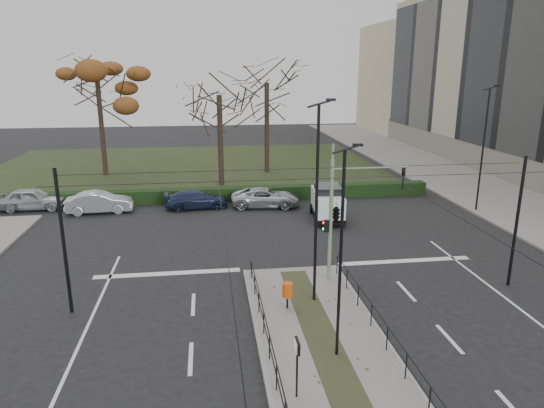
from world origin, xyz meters
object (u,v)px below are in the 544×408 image
(parked_car_second, at_px, (99,202))
(white_van, at_px, (327,201))
(bare_tree_near, at_px, (219,102))
(parked_car_fourth, at_px, (265,197))
(traffic_light, at_px, (338,211))
(streetlamp_median_far, at_px, (317,203))
(litter_bin, at_px, (287,290))
(parked_car_third, at_px, (196,199))
(rust_tree, at_px, (97,78))
(bare_tree_center, at_px, (267,89))
(streetlamp_sidewalk, at_px, (483,148))
(info_panel, at_px, (297,353))
(streetlamp_median_near, at_px, (341,254))
(parked_car_first, at_px, (33,199))

(parked_car_second, bearing_deg, white_van, -107.00)
(bare_tree_near, bearing_deg, parked_car_fourth, -67.43)
(traffic_light, bearing_deg, streetlamp_median_far, -126.31)
(litter_bin, bearing_deg, parked_car_fourth, 86.35)
(parked_car_third, bearing_deg, rust_tree, 29.92)
(parked_car_second, bearing_deg, bare_tree_center, -52.01)
(parked_car_third, distance_m, parked_car_fourth, 4.93)
(litter_bin, height_order, streetlamp_sidewalk, streetlamp_sidewalk)
(parked_car_second, distance_m, rust_tree, 14.97)
(streetlamp_median_far, bearing_deg, litter_bin, -155.80)
(traffic_light, xyz_separation_m, info_panel, (-3.34, -8.04, -1.82))
(streetlamp_sidewalk, bearing_deg, parked_car_second, 172.78)
(litter_bin, xyz_separation_m, info_panel, (-0.64, -5.52, 0.69))
(traffic_light, height_order, bare_tree_center, bare_tree_center)
(parked_car_fourth, bearing_deg, parked_car_second, 96.19)
(traffic_light, relative_size, bare_tree_center, 0.52)
(rust_tree, height_order, bare_tree_center, rust_tree)
(streetlamp_median_far, height_order, parked_car_third, streetlamp_median_far)
(parked_car_fourth, height_order, bare_tree_near, bare_tree_near)
(litter_bin, height_order, bare_tree_near, bare_tree_near)
(parked_car_third, relative_size, parked_car_fourth, 0.91)
(info_panel, bearing_deg, parked_car_fourth, 85.58)
(traffic_light, height_order, streetlamp_median_near, streetlamp_median_near)
(parked_car_second, distance_m, white_van, 15.61)
(bare_tree_near, bearing_deg, parked_car_second, -141.03)
(streetlamp_sidewalk, height_order, rust_tree, rust_tree)
(parked_car_first, relative_size, white_van, 1.06)
(parked_car_second, height_order, bare_tree_center, bare_tree_center)
(litter_bin, xyz_separation_m, streetlamp_median_far, (1.26, 0.57, 3.46))
(streetlamp_median_near, xyz_separation_m, bare_tree_center, (1.44, 31.03, 3.95))
(rust_tree, bearing_deg, info_panel, -70.68)
(streetlamp_median_near, height_order, parked_car_third, streetlamp_median_near)
(parked_car_third, height_order, bare_tree_center, bare_tree_center)
(bare_tree_near, bearing_deg, rust_tree, 152.46)
(litter_bin, bearing_deg, info_panel, -96.61)
(info_panel, relative_size, white_van, 0.44)
(traffic_light, bearing_deg, rust_tree, 120.55)
(white_van, xyz_separation_m, rust_tree, (-17.15, 15.98, 7.60))
(streetlamp_median_near, distance_m, bare_tree_center, 31.32)
(parked_car_first, distance_m, parked_car_fourth, 16.37)
(litter_bin, height_order, streetlamp_median_near, streetlamp_median_near)
(parked_car_first, relative_size, bare_tree_near, 0.46)
(bare_tree_center, bearing_deg, traffic_light, -89.76)
(parked_car_first, bearing_deg, bare_tree_near, -66.67)
(parked_car_fourth, bearing_deg, streetlamp_median_near, -173.21)
(info_panel, distance_m, streetlamp_sidewalk, 24.24)
(litter_bin, height_order, parked_car_second, parked_car_second)
(streetlamp_median_near, height_order, parked_car_first, streetlamp_median_near)
(rust_tree, bearing_deg, white_van, -42.98)
(streetlamp_median_far, xyz_separation_m, bare_tree_center, (1.33, 26.94, 3.39))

